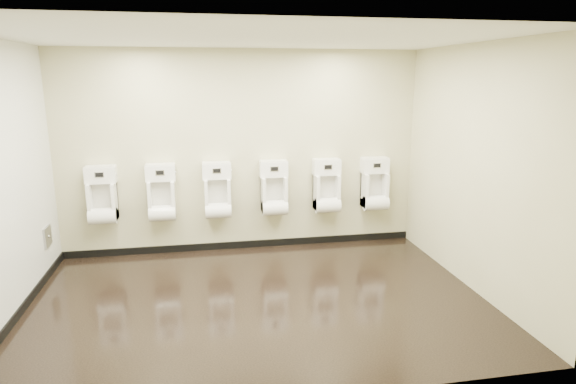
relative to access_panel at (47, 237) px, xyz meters
The scene contains 14 objects.
ground 2.80m from the access_panel, 25.81° to the right, with size 5.00×3.50×0.00m, color black.
ceiling 3.59m from the access_panel, 25.81° to the right, with size 5.00×3.50×0.00m, color silver.
back_wall 2.70m from the access_panel, 12.50° to the left, with size 5.00×0.02×2.80m, color #C0BD92.
front_wall 3.96m from the access_panel, 49.93° to the right, with size 5.00×0.02×2.80m, color #C0BD92.
right_wall 5.20m from the access_panel, 13.54° to the right, with size 0.02×3.50×2.80m, color #C0BD92.
skirting_back 2.58m from the access_panel, 12.23° to the left, with size 5.00×0.02×0.10m, color black.
skirting_left 1.28m from the access_panel, 90.30° to the right, with size 0.02×3.50×0.10m, color black.
access_panel is the anchor object (origin of this frame).
urinal_0 0.81m from the access_panel, 34.69° to the left, with size 0.40×0.30×0.75m.
urinal_1 1.47m from the access_panel, 16.94° to the left, with size 0.40×0.30×0.75m.
urinal_2 2.18m from the access_panel, 11.14° to the left, with size 0.40×0.30×0.75m.
urinal_3 2.96m from the access_panel, ahead, with size 0.40×0.30×0.75m.
urinal_4 3.71m from the access_panel, ahead, with size 0.40×0.30×0.75m.
urinal_5 4.43m from the access_panel, ahead, with size 0.40×0.30×0.75m.
Camera 1 is at (-0.56, -4.90, 2.42)m, focal length 30.00 mm.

